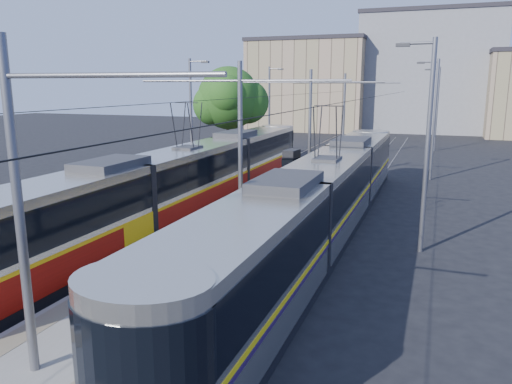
% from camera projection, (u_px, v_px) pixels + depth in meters
% --- Properties ---
extents(ground, '(160.00, 160.00, 0.00)m').
position_uv_depth(ground, '(139.00, 307.00, 14.55)').
color(ground, black).
rests_on(ground, ground).
extents(platform, '(4.00, 50.00, 0.30)m').
position_uv_depth(platform, '(296.00, 189.00, 30.12)').
color(platform, gray).
rests_on(platform, ground).
extents(tactile_strip_left, '(0.70, 50.00, 0.01)m').
position_uv_depth(tactile_strip_left, '(274.00, 185.00, 30.57)').
color(tactile_strip_left, gray).
rests_on(tactile_strip_left, platform).
extents(tactile_strip_right, '(0.70, 50.00, 0.01)m').
position_uv_depth(tactile_strip_right, '(320.00, 189.00, 29.60)').
color(tactile_strip_right, gray).
rests_on(tactile_strip_right, platform).
extents(rails, '(8.71, 70.00, 0.03)m').
position_uv_depth(rails, '(296.00, 192.00, 30.15)').
color(rails, gray).
rests_on(rails, ground).
extents(tram_left, '(2.43, 30.76, 5.50)m').
position_uv_depth(tram_left, '(189.00, 180.00, 24.64)').
color(tram_left, black).
rests_on(tram_left, ground).
extents(tram_right, '(2.43, 29.54, 5.50)m').
position_uv_depth(tram_right, '(326.00, 194.00, 20.88)').
color(tram_right, black).
rests_on(tram_right, ground).
extents(catenary, '(9.20, 70.00, 7.00)m').
position_uv_depth(catenary, '(283.00, 120.00, 26.59)').
color(catenary, slate).
rests_on(catenary, platform).
extents(street_lamps, '(15.18, 38.22, 8.00)m').
position_uv_depth(street_lamps, '(314.00, 118.00, 32.94)').
color(street_lamps, slate).
rests_on(street_lamps, ground).
extents(shelter, '(0.82, 1.21, 2.51)m').
position_uv_depth(shelter, '(291.00, 171.00, 27.86)').
color(shelter, black).
rests_on(shelter, platform).
extents(tree, '(5.33, 4.93, 7.75)m').
position_uv_depth(tree, '(234.00, 99.00, 38.73)').
color(tree, '#382314').
rests_on(tree, ground).
extents(building_left, '(16.32, 12.24, 12.65)m').
position_uv_depth(building_left, '(311.00, 85.00, 71.65)').
color(building_left, '#9C826A').
rests_on(building_left, ground).
extents(building_centre, '(18.36, 14.28, 15.97)m').
position_uv_depth(building_centre, '(430.00, 73.00, 69.58)').
color(building_centre, gray).
rests_on(building_centre, ground).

